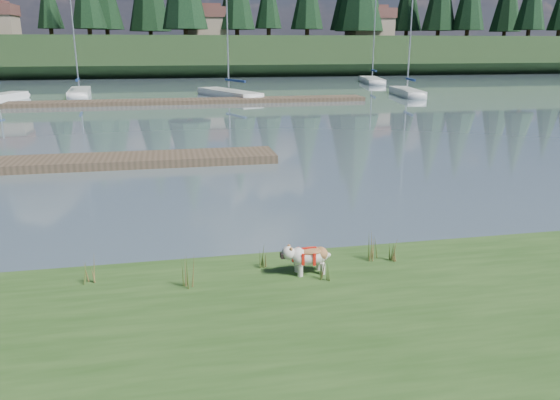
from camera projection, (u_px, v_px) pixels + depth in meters
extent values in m
plane|color=slate|center=(166.00, 104.00, 39.94)|extent=(200.00, 200.00, 0.00)
cube|color=black|center=(164.00, 56.00, 79.75)|extent=(200.00, 20.00, 5.00)
cylinder|color=silver|center=(300.00, 271.00, 9.43)|extent=(0.10, 0.10, 0.20)
cylinder|color=silver|center=(297.00, 266.00, 9.62)|extent=(0.10, 0.10, 0.20)
cylinder|color=silver|center=(322.00, 269.00, 9.53)|extent=(0.10, 0.10, 0.20)
cylinder|color=silver|center=(319.00, 264.00, 9.71)|extent=(0.10, 0.10, 0.20)
ellipsoid|color=silver|center=(310.00, 256.00, 9.52)|extent=(0.68, 0.36, 0.31)
ellipsoid|color=#9B663A|center=(311.00, 251.00, 9.49)|extent=(0.48, 0.33, 0.11)
ellipsoid|color=silver|center=(288.00, 253.00, 9.40)|extent=(0.24, 0.25, 0.23)
cube|color=black|center=(283.00, 256.00, 9.38)|extent=(0.08, 0.12, 0.09)
cube|color=#4C3D2C|center=(52.00, 163.00, 19.35)|extent=(16.00, 2.00, 0.30)
cube|color=#4C3D2C|center=(193.00, 101.00, 40.28)|extent=(26.00, 2.20, 0.30)
ellipsoid|color=silver|center=(21.00, 95.00, 44.00)|extent=(1.74, 1.94, 0.70)
cube|color=silver|center=(80.00, 93.00, 45.83)|extent=(2.20, 7.10, 0.70)
ellipsoid|color=silver|center=(82.00, 90.00, 49.04)|extent=(1.69, 2.03, 0.70)
cylinder|color=silver|center=(72.00, 18.00, 44.16)|extent=(0.12, 0.12, 10.91)
cube|color=navy|center=(77.00, 80.00, 44.63)|extent=(0.45, 2.78, 0.20)
cube|color=silver|center=(229.00, 94.00, 44.81)|extent=(4.69, 8.19, 0.70)
ellipsoid|color=silver|center=(207.00, 91.00, 48.06)|extent=(2.45, 2.70, 0.70)
cylinder|color=silver|center=(227.00, 7.00, 42.94)|extent=(0.12, 0.12, 12.42)
cube|color=navy|center=(235.00, 80.00, 43.60)|extent=(1.37, 3.06, 0.20)
cube|color=silver|center=(407.00, 93.00, 46.11)|extent=(2.58, 6.79, 0.70)
ellipsoid|color=silver|center=(397.00, 90.00, 49.29)|extent=(1.72, 2.02, 0.70)
cylinder|color=silver|center=(411.00, 22.00, 44.54)|extent=(0.12, 0.12, 10.22)
cube|color=navy|center=(411.00, 79.00, 44.92)|extent=(0.63, 2.63, 0.20)
cube|color=silver|center=(372.00, 81.00, 61.01)|extent=(3.40, 8.05, 0.70)
ellipsoid|color=silver|center=(367.00, 79.00, 64.78)|extent=(2.13, 2.46, 0.70)
cylinder|color=silver|center=(375.00, 21.00, 59.23)|extent=(0.12, 0.12, 11.71)
cube|color=navy|center=(374.00, 71.00, 59.65)|extent=(0.85, 3.10, 0.20)
cone|color=#475B23|center=(184.00, 270.00, 8.99)|extent=(0.03, 0.03, 0.58)
cone|color=brown|center=(191.00, 275.00, 8.96)|extent=(0.03, 0.03, 0.46)
cone|color=#475B23|center=(187.00, 268.00, 9.02)|extent=(0.03, 0.03, 0.64)
cone|color=brown|center=(193.00, 275.00, 9.01)|extent=(0.03, 0.03, 0.40)
cone|color=#475B23|center=(185.00, 274.00, 8.92)|extent=(0.03, 0.03, 0.52)
cone|color=#475B23|center=(256.00, 256.00, 9.84)|extent=(0.03, 0.03, 0.38)
cone|color=brown|center=(263.00, 259.00, 9.80)|extent=(0.03, 0.03, 0.31)
cone|color=#475B23|center=(259.00, 254.00, 9.87)|extent=(0.03, 0.03, 0.42)
cone|color=brown|center=(264.00, 259.00, 9.85)|extent=(0.03, 0.03, 0.27)
cone|color=#475B23|center=(258.00, 259.00, 9.77)|extent=(0.03, 0.03, 0.35)
cone|color=#475B23|center=(371.00, 245.00, 10.13)|extent=(0.03, 0.03, 0.57)
cone|color=brown|center=(378.00, 248.00, 10.10)|extent=(0.03, 0.03, 0.46)
cone|color=#475B23|center=(373.00, 242.00, 10.16)|extent=(0.03, 0.03, 0.63)
cone|color=brown|center=(378.00, 249.00, 10.16)|extent=(0.03, 0.03, 0.40)
cone|color=#475B23|center=(373.00, 248.00, 10.07)|extent=(0.03, 0.03, 0.52)
cone|color=#475B23|center=(87.00, 269.00, 9.18)|extent=(0.03, 0.03, 0.47)
cone|color=brown|center=(94.00, 273.00, 9.15)|extent=(0.03, 0.03, 0.37)
cone|color=#475B23|center=(91.00, 267.00, 9.22)|extent=(0.03, 0.03, 0.51)
cone|color=brown|center=(96.00, 273.00, 9.20)|extent=(0.03, 0.03, 0.33)
cone|color=#475B23|center=(88.00, 272.00, 9.12)|extent=(0.03, 0.03, 0.42)
cone|color=#475B23|center=(321.00, 268.00, 9.25)|extent=(0.03, 0.03, 0.45)
cone|color=brown|center=(329.00, 271.00, 9.22)|extent=(0.03, 0.03, 0.36)
cone|color=#475B23|center=(324.00, 266.00, 9.29)|extent=(0.03, 0.03, 0.49)
cone|color=brown|center=(330.00, 271.00, 9.27)|extent=(0.03, 0.03, 0.31)
cone|color=#475B23|center=(324.00, 271.00, 9.19)|extent=(0.03, 0.03, 0.40)
cone|color=#475B23|center=(389.00, 246.00, 10.09)|extent=(0.03, 0.03, 0.56)
cone|color=brown|center=(396.00, 250.00, 10.07)|extent=(0.03, 0.03, 0.44)
cone|color=#475B23|center=(392.00, 244.00, 10.13)|extent=(0.03, 0.03, 0.61)
cone|color=brown|center=(397.00, 250.00, 10.12)|extent=(0.03, 0.03, 0.39)
cone|color=#475B23|center=(392.00, 249.00, 10.03)|extent=(0.03, 0.03, 0.50)
cube|color=#33281C|center=(169.00, 276.00, 10.15)|extent=(60.00, 0.50, 0.14)
cylinder|color=#382619|center=(90.00, 31.00, 75.95)|extent=(0.60, 0.60, 1.80)
cylinder|color=#382619|center=(186.00, 31.00, 72.79)|extent=(0.60, 0.60, 1.80)
cylinder|color=#382619|center=(269.00, 32.00, 78.86)|extent=(0.60, 0.60, 1.80)
cylinder|color=#382619|center=(359.00, 32.00, 79.46)|extent=(0.60, 0.60, 1.80)
cylinder|color=#382619|center=(438.00, 33.00, 84.97)|extent=(0.60, 0.60, 1.80)
cylinder|color=#382619|center=(528.00, 32.00, 83.69)|extent=(0.60, 0.60, 1.80)
cube|color=gray|center=(206.00, 28.00, 77.94)|extent=(6.00, 5.00, 2.80)
cube|color=brown|center=(205.00, 12.00, 77.36)|extent=(6.30, 5.30, 1.40)
cube|color=brown|center=(205.00, 6.00, 77.14)|extent=(4.20, 3.60, 0.70)
cube|color=gray|center=(370.00, 28.00, 80.65)|extent=(6.00, 5.00, 2.80)
cube|color=brown|center=(370.00, 14.00, 80.07)|extent=(6.30, 5.30, 1.40)
cube|color=brown|center=(370.00, 8.00, 79.85)|extent=(4.20, 3.60, 0.70)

